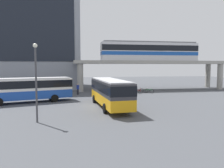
% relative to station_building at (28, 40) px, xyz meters
% --- Properties ---
extents(ground_plane, '(120.00, 120.00, 0.00)m').
position_rel_station_building_xyz_m(ground_plane, '(12.74, -15.40, -10.49)').
color(ground_plane, '#47494F').
extents(station_building, '(22.71, 15.06, 20.97)m').
position_rel_station_building_xyz_m(station_building, '(0.00, 0.00, 0.00)').
color(station_building, gray).
rests_on(station_building, ground_plane).
extents(elevated_platform, '(30.85, 5.80, 5.82)m').
position_rel_station_building_xyz_m(elevated_platform, '(25.42, -8.27, -5.52)').
color(elevated_platform, '#9E9B93').
rests_on(elevated_platform, ground_plane).
extents(train, '(19.69, 2.96, 3.84)m').
position_rel_station_building_xyz_m(train, '(25.18, -8.27, -2.70)').
color(train, silver).
rests_on(train, elevated_platform).
extents(bus_main, '(3.44, 11.21, 3.22)m').
position_rel_station_building_xyz_m(bus_main, '(14.25, -26.33, -8.50)').
color(bus_main, orange).
rests_on(bus_main, ground_plane).
extents(bus_secondary, '(11.29, 5.81, 3.22)m').
position_rel_station_building_xyz_m(bus_secondary, '(4.29, -21.23, -8.50)').
color(bus_secondary, '#1E4CB2').
rests_on(bus_secondary, ground_plane).
extents(bicycle_red, '(1.79, 0.23, 1.04)m').
position_rel_station_building_xyz_m(bicycle_red, '(20.82, -15.00, -10.13)').
color(bicycle_red, black).
rests_on(bicycle_red, ground_plane).
extents(bicycle_silver, '(1.68, 0.73, 1.04)m').
position_rel_station_building_xyz_m(bicycle_silver, '(22.64, -13.11, -10.13)').
color(bicycle_silver, black).
rests_on(bicycle_silver, ground_plane).
extents(bicycle_green, '(1.71, 0.63, 1.04)m').
position_rel_station_building_xyz_m(bicycle_green, '(23.06, -14.32, -10.13)').
color(bicycle_green, black).
rests_on(bicycle_green, ground_plane).
extents(pedestrian_walking_across, '(0.34, 0.44, 1.72)m').
position_rel_station_building_xyz_m(pedestrian_walking_across, '(15.52, -15.66, -9.68)').
color(pedestrian_walking_across, gray).
rests_on(pedestrian_walking_across, ground_plane).
extents(pedestrian_waiting_near_stop, '(0.45, 0.48, 1.83)m').
position_rel_station_building_xyz_m(pedestrian_waiting_near_stop, '(10.71, -14.07, -9.62)').
color(pedestrian_waiting_near_stop, '#26262D').
rests_on(pedestrian_waiting_near_stop, ground_plane).
extents(pedestrian_at_kerb, '(0.41, 0.32, 1.62)m').
position_rel_station_building_xyz_m(pedestrian_at_kerb, '(8.30, -13.55, -9.73)').
color(pedestrian_at_kerb, navy).
rests_on(pedestrian_at_kerb, ground_plane).
extents(lamp_post, '(0.36, 0.36, 6.60)m').
position_rel_station_building_xyz_m(lamp_post, '(7.16, -32.10, -6.61)').
color(lamp_post, '#3F3F44').
rests_on(lamp_post, ground_plane).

